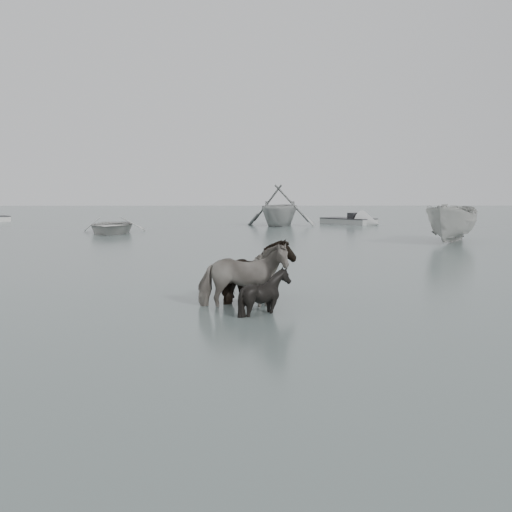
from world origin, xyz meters
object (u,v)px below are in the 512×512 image
pony_dark (261,261)px  rowboat_lead (111,224)px  pony_black (265,285)px  pony_pinto (243,270)px

pony_dark → rowboat_lead: bearing=30.1°
pony_black → pony_dark: bearing=5.0°
pony_black → rowboat_lead: size_ratio=0.24×
pony_pinto → pony_dark: 1.04m
pony_pinto → pony_black: bearing=-145.1°
pony_dark → pony_black: pony_dark is taller
pony_pinto → rowboat_lead: pony_pinto is taller
pony_pinto → pony_black: (0.42, -0.61, -0.20)m
pony_dark → pony_black: bearing=-168.6°
pony_pinto → rowboat_lead: bearing=18.7°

